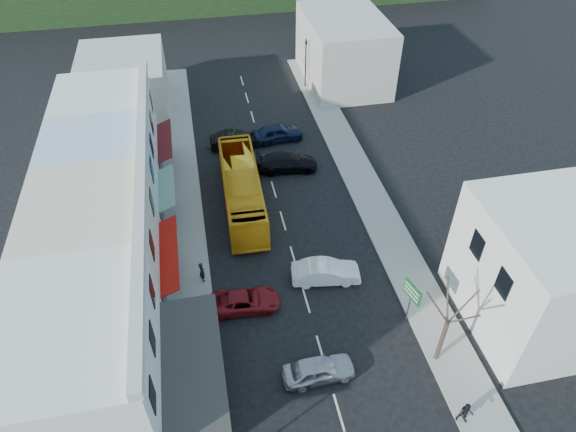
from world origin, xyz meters
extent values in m
plane|color=black|center=(0.00, 0.00, 0.00)|extent=(120.00, 120.00, 0.00)
cube|color=gray|center=(-7.50, 10.00, 0.07)|extent=(3.00, 52.00, 0.15)
cube|color=gray|center=(7.50, 10.00, 0.07)|extent=(3.00, 52.00, 0.15)
cube|color=silver|center=(-12.50, -5.50, 4.00)|extent=(7.00, 9.00, 8.00)
cube|color=#581416|center=(-8.40, -5.50, 3.05)|extent=(1.30, 7.65, 0.08)
cube|color=beige|center=(-12.50, 3.00, 4.00)|extent=(7.00, 8.00, 8.00)
cube|color=#AE120B|center=(-8.40, 3.00, 3.05)|extent=(1.30, 6.80, 0.08)
cube|color=#A9C7DB|center=(-12.50, 10.00, 4.00)|extent=(7.00, 6.00, 8.00)
cube|color=#195926|center=(-8.40, 10.00, 3.05)|extent=(1.30, 5.10, 0.08)
cube|color=silver|center=(-12.50, 16.50, 4.00)|extent=(7.00, 7.00, 8.00)
cube|color=#581416|center=(-8.40, 16.50, 3.05)|extent=(1.30, 5.95, 0.08)
cube|color=silver|center=(13.50, -4.00, 4.00)|extent=(8.00, 9.00, 8.00)
cube|color=#B7B2A8|center=(-12.00, 27.00, 3.00)|extent=(8.00, 10.00, 6.00)
cube|color=#B7B2A8|center=(11.00, 30.00, 3.50)|extent=(8.00, 12.00, 7.00)
imported|color=yellow|center=(-2.77, 10.55, 1.55)|extent=(2.80, 11.66, 3.10)
imported|color=#B8B9BE|center=(-0.58, -5.64, 0.70)|extent=(4.45, 1.92, 1.40)
imported|color=white|center=(1.69, 1.47, 0.70)|extent=(4.61, 2.39, 1.40)
imported|color=maroon|center=(-3.99, 0.19, 0.70)|extent=(4.71, 2.19, 1.40)
imported|color=black|center=(1.64, 14.52, 0.70)|extent=(4.66, 2.28, 1.40)
imported|color=black|center=(1.69, 19.27, 0.70)|extent=(4.53, 2.16, 1.40)
imported|color=black|center=(-2.32, 18.93, 0.70)|extent=(4.41, 1.83, 1.40)
imported|color=black|center=(-6.50, 2.97, 1.00)|extent=(0.56, 0.69, 1.70)
imported|color=black|center=(6.30, -9.85, 1.00)|extent=(0.82, 0.69, 1.70)
camera|label=1|loc=(-5.48, -21.10, 26.44)|focal=32.00mm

